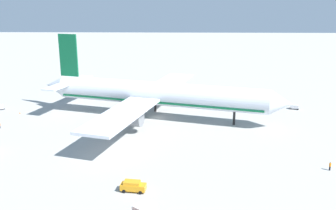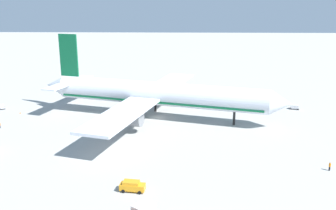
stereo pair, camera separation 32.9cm
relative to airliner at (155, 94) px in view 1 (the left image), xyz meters
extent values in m
plane|color=#9E9E99|center=(1.18, -0.37, -6.95)|extent=(600.00, 600.00, 0.00)
cylinder|color=silver|center=(1.18, -0.37, 0.21)|extent=(61.46, 23.84, 6.77)
cone|color=silver|center=(33.57, -9.80, 0.21)|extent=(7.05, 7.88, 6.63)
cone|color=silver|center=(-31.85, 9.25, 0.21)|extent=(8.29, 8.06, 6.43)
cube|color=#0C5933|center=(-26.68, 7.74, 9.98)|extent=(5.90, 2.16, 12.77)
cube|color=silver|center=(-25.46, 13.74, 1.57)|extent=(7.07, 10.99, 0.36)
cube|color=silver|center=(-28.87, 2.03, 1.57)|extent=(7.07, 10.99, 0.36)
cube|color=silver|center=(3.54, 18.82, -0.80)|extent=(17.42, 32.66, 0.70)
cylinder|color=slate|center=(3.18, 14.02, -3.04)|extent=(6.63, 5.24, 3.77)
cube|color=silver|center=(-7.13, -17.82, -0.80)|extent=(17.42, 32.66, 0.70)
cylinder|color=slate|center=(-4.85, -13.58, -3.14)|extent=(5.67, 5.14, 3.98)
cylinder|color=black|center=(22.03, -6.44, -5.06)|extent=(0.70, 0.70, 3.78)
cylinder|color=black|center=(-0.29, 5.66, -5.06)|extent=(0.70, 0.70, 3.78)
cylinder|color=black|center=(-3.30, -4.67, -5.06)|extent=(0.70, 0.70, 3.78)
cube|color=#0C5933|center=(1.18, -0.37, -1.65)|extent=(58.99, 22.82, 0.50)
cube|color=orange|center=(-1.24, -44.47, -6.08)|extent=(4.73, 2.43, 1.10)
cube|color=orange|center=(-1.47, -44.44, -5.26)|extent=(3.09, 2.03, 0.55)
cylinder|color=black|center=(0.36, -43.75, -6.63)|extent=(0.66, 0.30, 0.64)
cylinder|color=black|center=(0.12, -45.58, -6.63)|extent=(0.66, 0.30, 0.64)
cylinder|color=black|center=(-2.60, -43.35, -6.63)|extent=(0.66, 0.30, 0.64)
cylinder|color=black|center=(-2.84, -45.19, -6.63)|extent=(0.66, 0.30, 0.64)
cube|color=#595B60|center=(-48.86, 7.26, -6.68)|extent=(2.57, 3.15, 0.15)
cylinder|color=#333338|center=(-48.05, 5.75, -6.68)|extent=(0.35, 0.57, 0.08)
cube|color=silver|center=(-48.86, 7.26, -6.11)|extent=(2.23, 2.69, 0.98)
cylinder|color=black|center=(-47.73, 6.64, -6.75)|extent=(0.29, 0.41, 0.40)
cylinder|color=black|center=(-48.97, 5.99, -6.75)|extent=(0.29, 0.41, 0.40)
cylinder|color=black|center=(-48.74, 8.54, -6.75)|extent=(0.29, 0.41, 0.40)
cube|color=#595B60|center=(3.62, 46.93, -6.68)|extent=(2.76, 1.86, 0.15)
cylinder|color=#333338|center=(2.08, 47.23, -6.68)|extent=(0.60, 0.19, 0.08)
cylinder|color=black|center=(2.54, 46.43, -6.75)|extent=(0.42, 0.20, 0.40)
cylinder|color=black|center=(2.81, 47.80, -6.75)|extent=(0.42, 0.20, 0.40)
cylinder|color=black|center=(4.43, 46.06, -6.75)|extent=(0.42, 0.20, 0.40)
cylinder|color=black|center=(4.70, 47.43, -6.75)|extent=(0.42, 0.20, 0.40)
cube|color=#595B60|center=(43.19, 9.42, -6.68)|extent=(3.12, 2.17, 0.15)
cylinder|color=#333338|center=(41.55, 9.92, -6.68)|extent=(0.60, 0.25, 0.08)
cube|color=silver|center=(43.19, 9.42, -6.08)|extent=(2.64, 1.90, 1.04)
cylinder|color=black|center=(41.95, 9.07, -6.75)|extent=(0.42, 0.23, 0.40)
cylinder|color=black|center=(42.36, 10.41, -6.75)|extent=(0.42, 0.23, 0.40)
cylinder|color=black|center=(44.01, 8.44, -6.75)|extent=(0.42, 0.23, 0.40)
cylinder|color=black|center=(44.42, 9.78, -6.75)|extent=(0.42, 0.23, 0.40)
cylinder|color=black|center=(37.26, -34.83, -6.51)|extent=(0.45, 0.45, 0.88)
cylinder|color=orange|center=(37.26, -34.83, -5.74)|extent=(0.56, 0.56, 0.66)
sphere|color=#8C6647|center=(37.26, -34.83, -5.29)|extent=(0.24, 0.24, 0.24)
cylinder|color=#3F3F47|center=(-40.91, -11.22, -6.53)|extent=(0.44, 0.44, 0.84)
cylinder|color=orange|center=(-40.91, -11.22, -5.79)|extent=(0.55, 0.55, 0.63)
cone|color=orange|center=(-41.05, 2.17, -6.68)|extent=(0.36, 0.36, 0.55)
cone|color=orange|center=(7.11, 42.85, -6.68)|extent=(0.36, 0.36, 0.55)
camera|label=1|loc=(6.64, -104.93, 26.03)|focal=40.17mm
camera|label=2|loc=(6.97, -104.92, 26.03)|focal=40.17mm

